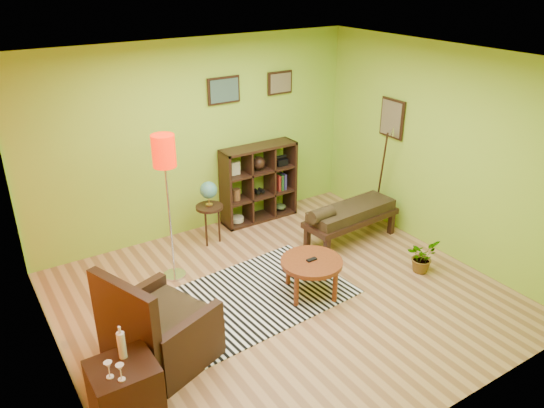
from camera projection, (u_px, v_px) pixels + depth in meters
ground at (284, 298)px, 6.40m from camera, size 5.00×5.00×0.00m
room_shell at (277, 159)px, 5.61m from camera, size 5.04×4.54×2.82m
zebra_rug at (254, 296)px, 6.42m from camera, size 2.38×1.65×0.01m
coffee_table at (311, 265)px, 6.34m from camera, size 0.74×0.74×0.48m
armchair at (157, 334)px, 5.26m from camera, size 1.15×1.14×1.10m
side_cabinet at (126, 395)px, 4.53m from camera, size 0.55×0.50×0.96m
floor_lamp at (165, 165)px, 6.21m from camera, size 0.29×0.29×1.89m
globe_table at (209, 197)px, 7.38m from camera, size 0.39×0.39×0.94m
cube_shelf at (260, 183)px, 8.15m from camera, size 1.20×0.35×1.20m
bench at (349, 214)px, 7.53m from camera, size 1.49×0.61×0.67m
potted_plant at (421, 259)px, 6.90m from camera, size 0.48×0.52×0.34m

